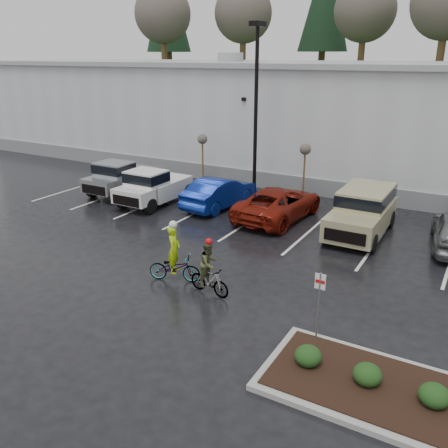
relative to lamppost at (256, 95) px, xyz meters
The scene contains 19 objects.
ground 13.87m from the lamppost, 71.57° to the right, with size 120.00×120.00×0.00m, color black.
warehouse 10.95m from the lamppost, 68.18° to the left, with size 60.50×15.50×7.20m.
wooded_ridge 33.35m from the lamppost, 83.09° to the left, with size 80.00×25.00×6.00m, color #22401B.
lamppost is the anchor object (origin of this frame).
sapling_west 5.07m from the lamppost, 165.96° to the left, with size 0.60×0.60×3.20m.
sapling_mid 4.00m from the lamppost, 21.80° to the left, with size 0.60×0.60×3.20m.
curb_island 17.93m from the lamppost, 49.76° to the right, with size 8.00×3.00×0.15m, color gray.
mulch_bed 17.90m from the lamppost, 49.76° to the right, with size 7.60×2.60×0.04m, color black.
shrub_a 16.15m from the lamppost, 58.39° to the right, with size 0.70×0.70×0.52m, color #123513.
shrub_b 16.94m from the lamppost, 53.84° to the right, with size 0.70×0.70×0.52m, color #123513.
shrub_c 17.83m from the lamppost, 49.76° to the right, with size 0.70×0.70×0.52m, color #123513.
fire_lane_sign 14.78m from the lamppost, 56.54° to the right, with size 0.30×0.05×2.20m.
pickup_silver 8.96m from the lamppost, 161.69° to the right, with size 2.10×5.20×1.96m, color #999DA0, non-canonical shape.
pickup_white 7.12m from the lamppost, 144.31° to the right, with size 2.10×5.20×1.96m, color white, non-canonical shape.
car_blue 5.42m from the lamppost, 114.31° to the right, with size 1.70×4.86×1.60m, color navy.
car_red 5.98m from the lamppost, 43.10° to the right, with size 2.61×5.67×1.57m, color maroon.
suv_tan 8.50m from the lamppost, 21.54° to the right, with size 2.20×5.10×2.06m, color tan, non-canonical shape.
cyclist_hivis 11.80m from the lamppost, 78.92° to the right, with size 1.99×1.22×2.27m.
cyclist_olive 12.38m from the lamppost, 71.21° to the right, with size 1.61×0.79×2.03m.
Camera 1 is at (7.23, -10.96, 7.66)m, focal length 38.00 mm.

